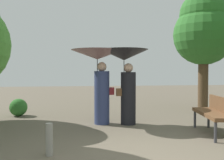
% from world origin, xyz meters
% --- Properties ---
extents(ground_plane, '(40.00, 40.00, 0.00)m').
position_xyz_m(ground_plane, '(0.00, 0.00, 0.00)').
color(ground_plane, brown).
extents(person_left, '(1.39, 1.39, 1.98)m').
position_xyz_m(person_left, '(-0.43, 2.79, 1.49)').
color(person_left, navy).
rests_on(person_left, ground).
extents(person_right, '(1.27, 1.27, 1.99)m').
position_xyz_m(person_right, '(0.27, 2.65, 1.47)').
color(person_right, black).
rests_on(person_right, ground).
extents(park_bench, '(0.73, 1.56, 0.83)m').
position_xyz_m(park_bench, '(2.06, 1.32, 0.51)').
color(park_bench, '#38383D').
rests_on(park_bench, ground).
extents(tree_near_right, '(2.27, 2.27, 4.44)m').
position_xyz_m(tree_near_right, '(3.75, 5.05, 3.01)').
color(tree_near_right, '#4C3823').
rests_on(tree_near_right, ground).
extents(bush_path_left, '(0.55, 0.55, 0.55)m').
position_xyz_m(bush_path_left, '(-2.84, 4.33, 0.27)').
color(bush_path_left, '#2D6B28').
rests_on(bush_path_left, ground).
extents(path_marker_post, '(0.12, 0.12, 0.55)m').
position_xyz_m(path_marker_post, '(-1.48, 0.39, 0.27)').
color(path_marker_post, gray).
rests_on(path_marker_post, ground).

